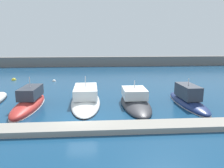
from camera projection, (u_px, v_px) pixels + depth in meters
ground_plane at (82, 121)px, 17.46m from camera, size 120.00×120.00×0.00m
dock_pier at (80, 128)px, 15.40m from camera, size 25.75×1.80×0.42m
breakwater_seawall at (92, 61)px, 53.38m from camera, size 108.00×2.29×2.39m
motorboat_red_second at (29, 102)px, 20.80m from camera, size 2.37×7.95×3.28m
motorboat_white_third at (86, 99)px, 22.51m from camera, size 3.29×10.11×3.11m
motorboat_charcoal_fourth at (135, 101)px, 21.68m from camera, size 2.81×8.54×2.86m
motorboat_navy_fifth at (188, 99)px, 21.81m from camera, size 2.37×8.24×2.94m
mooring_buoy_yellow at (14, 80)px, 34.91m from camera, size 0.73×0.73×0.73m
mooring_buoy_white at (54, 81)px, 33.86m from camera, size 0.61×0.61×0.61m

